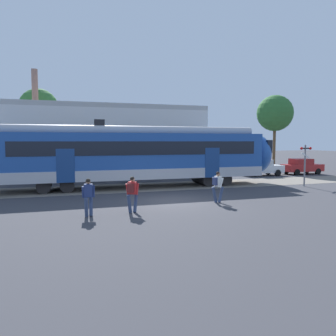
% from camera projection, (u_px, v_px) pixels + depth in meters
% --- Properties ---
extents(ground_plane, '(160.00, 160.00, 0.00)m').
position_uv_depth(ground_plane, '(172.00, 201.00, 17.74)').
color(ground_plane, '#38383D').
extents(pedestrian_navy, '(0.58, 0.62, 1.67)m').
position_uv_depth(pedestrian_navy, '(88.00, 195.00, 14.14)').
color(pedestrian_navy, navy).
rests_on(pedestrian_navy, ground).
extents(pedestrian_red, '(0.67, 0.54, 1.67)m').
position_uv_depth(pedestrian_red, '(132.00, 191.00, 14.87)').
color(pedestrian_red, navy).
rests_on(pedestrian_red, ground).
extents(pedestrian_white, '(0.69, 0.54, 1.67)m').
position_uv_depth(pedestrian_white, '(217.00, 184.00, 17.31)').
color(pedestrian_white, navy).
rests_on(pedestrian_white, ground).
extents(parked_car_white, '(4.01, 1.77, 1.54)m').
position_uv_depth(parked_car_white, '(261.00, 167.00, 30.95)').
color(parked_car_white, silver).
rests_on(parked_car_white, ground).
extents(parked_car_red, '(4.01, 1.78, 1.54)m').
position_uv_depth(parked_car_red, '(302.00, 166.00, 32.37)').
color(parked_car_red, '#B22323').
rests_on(parked_car_red, ground).
extents(crossing_signal, '(0.96, 0.22, 3.00)m').
position_uv_depth(crossing_signal, '(305.00, 159.00, 23.51)').
color(crossing_signal, gray).
rests_on(crossing_signal, ground).
extents(background_building, '(18.16, 5.00, 9.20)m').
position_uv_depth(background_building, '(102.00, 142.00, 29.11)').
color(background_building, beige).
rests_on(background_building, ground).
extents(street_tree_right, '(4.08, 4.08, 8.49)m').
position_uv_depth(street_tree_right, '(275.00, 113.00, 37.26)').
color(street_tree_right, brown).
rests_on(street_tree_right, ground).
extents(street_tree_left, '(3.51, 3.51, 8.02)m').
position_uv_depth(street_tree_left, '(39.00, 109.00, 29.76)').
color(street_tree_left, brown).
rests_on(street_tree_left, ground).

